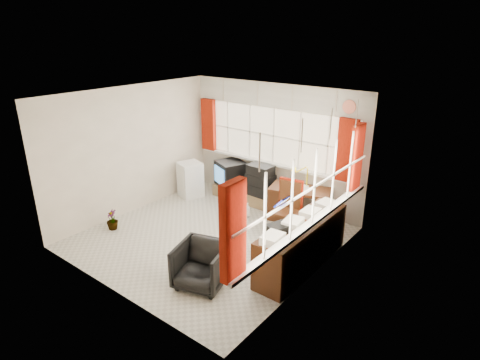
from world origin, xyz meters
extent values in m
plane|color=beige|center=(0.00, 0.00, 0.00)|extent=(4.00, 4.00, 0.00)
plane|color=beige|center=(0.00, 2.00, 1.25)|extent=(4.00, 0.00, 4.00)
plane|color=beige|center=(0.00, -2.00, 1.25)|extent=(4.00, 0.00, 4.00)
plane|color=beige|center=(-2.00, 0.00, 1.25)|extent=(0.00, 4.00, 4.00)
plane|color=beige|center=(2.00, 0.00, 1.25)|extent=(0.00, 4.00, 4.00)
plane|color=white|center=(0.00, 0.00, 2.50)|extent=(4.00, 4.00, 0.00)
plane|color=beige|center=(0.00, 1.98, 1.45)|extent=(3.60, 0.00, 3.60)
cube|color=white|center=(0.00, 1.94, 0.87)|extent=(3.70, 0.12, 0.05)
cube|color=white|center=(-1.20, 1.97, 1.45)|extent=(0.03, 0.02, 1.10)
cube|color=white|center=(-0.60, 1.97, 1.45)|extent=(0.03, 0.02, 1.10)
cube|color=white|center=(0.00, 1.97, 1.45)|extent=(0.03, 0.02, 1.10)
cube|color=white|center=(0.60, 1.97, 1.45)|extent=(0.03, 0.02, 1.10)
cube|color=white|center=(1.20, 1.97, 1.45)|extent=(0.03, 0.02, 1.10)
plane|color=beige|center=(1.98, 0.00, 1.45)|extent=(0.00, 3.60, 3.60)
cube|color=white|center=(1.94, 0.00, 0.87)|extent=(0.12, 3.70, 0.05)
cube|color=white|center=(1.97, -1.20, 1.45)|extent=(0.02, 0.03, 1.10)
cube|color=white|center=(1.97, -0.60, 1.45)|extent=(0.02, 0.03, 1.10)
cube|color=white|center=(1.97, 0.00, 1.45)|extent=(0.02, 0.03, 1.10)
cube|color=white|center=(1.97, 0.60, 1.45)|extent=(0.02, 0.03, 1.10)
cube|color=white|center=(1.97, 1.20, 1.45)|extent=(0.02, 0.03, 1.10)
cube|color=#9C1908|center=(-1.70, 1.90, 1.46)|extent=(0.35, 0.10, 1.15)
cube|color=#9C1908|center=(1.60, 1.90, 1.46)|extent=(0.35, 0.10, 1.15)
cube|color=#9C1908|center=(1.90, 1.60, 1.46)|extent=(0.10, 0.35, 1.15)
cube|color=#9C1908|center=(1.90, -1.70, 1.46)|extent=(0.10, 0.35, 1.15)
cube|color=silver|center=(0.00, 1.96, 2.25)|extent=(3.95, 0.08, 0.48)
cube|color=silver|center=(1.96, 0.00, 2.25)|extent=(0.08, 3.95, 0.48)
cube|color=#492411|center=(0.91, 1.57, 0.64)|extent=(1.26, 0.85, 0.05)
cube|color=#492411|center=(0.48, 1.45, 0.30)|extent=(0.39, 0.56, 0.61)
cube|color=#492411|center=(1.33, 1.68, 0.30)|extent=(0.39, 0.56, 0.61)
cube|color=white|center=(0.91, 1.57, 0.67)|extent=(0.26, 0.31, 0.02)
cube|color=white|center=(0.91, 1.57, 0.68)|extent=(0.26, 0.31, 0.02)
cube|color=white|center=(0.91, 1.57, 0.68)|extent=(0.26, 0.31, 0.02)
cube|color=white|center=(0.91, 1.57, 0.68)|extent=(0.26, 0.31, 0.02)
cube|color=white|center=(0.91, 1.57, 0.69)|extent=(0.26, 0.31, 0.02)
cube|color=white|center=(0.91, 1.57, 0.69)|extent=(0.26, 0.31, 0.02)
cylinder|color=#FFE60A|center=(0.96, 1.69, 0.67)|extent=(0.10, 0.10, 0.02)
cylinder|color=#FFE60A|center=(0.96, 1.69, 0.86)|extent=(0.02, 0.02, 0.37)
cone|color=#FFE60A|center=(0.96, 1.69, 1.00)|extent=(0.17, 0.15, 0.15)
cube|color=black|center=(1.07, 0.76, 0.02)|extent=(0.50, 0.50, 0.04)
cylinder|color=silver|center=(1.07, 0.76, 0.25)|extent=(0.06, 0.06, 0.51)
cube|color=#492411|center=(1.07, 0.76, 0.51)|extent=(0.48, 0.47, 0.06)
cube|color=#492411|center=(1.04, 0.98, 0.78)|extent=(0.40, 0.10, 0.49)
cube|color=#9C1908|center=(1.04, 0.98, 0.80)|extent=(0.44, 0.12, 0.51)
imported|color=black|center=(0.85, -1.13, 0.32)|extent=(0.86, 0.88, 0.64)
cube|color=white|center=(0.02, 0.70, 0.04)|extent=(0.40, 0.29, 0.07)
cube|color=white|center=(-0.14, 0.77, 0.32)|extent=(0.07, 0.11, 0.49)
cube|color=white|center=(-0.09, 0.75, 0.32)|extent=(0.07, 0.11, 0.49)
cube|color=white|center=(-0.03, 0.73, 0.32)|extent=(0.07, 0.11, 0.49)
cube|color=white|center=(0.02, 0.70, 0.32)|extent=(0.07, 0.11, 0.49)
cube|color=white|center=(0.07, 0.68, 0.32)|extent=(0.07, 0.11, 0.49)
cube|color=white|center=(0.12, 0.65, 0.32)|extent=(0.07, 0.11, 0.49)
cube|color=white|center=(0.17, 0.63, 0.32)|extent=(0.07, 0.11, 0.49)
cube|color=#492411|center=(1.73, 0.20, 0.38)|extent=(0.50, 2.00, 0.75)
cube|color=white|center=(1.70, -0.60, 0.80)|extent=(0.24, 0.32, 0.10)
cube|color=white|center=(1.70, -0.07, 0.80)|extent=(0.24, 0.32, 0.10)
cube|color=white|center=(1.70, 0.47, 0.80)|extent=(0.24, 0.32, 0.10)
cube|color=white|center=(1.70, 1.00, 0.80)|extent=(0.24, 0.32, 0.10)
cube|color=black|center=(1.59, -0.28, 0.80)|extent=(0.35, 0.39, 0.11)
cube|color=#95794A|center=(-0.55, 1.72, 0.12)|extent=(1.40, 0.50, 0.25)
cube|color=black|center=(-0.91, 1.71, 0.52)|extent=(0.76, 0.73, 0.54)
cube|color=#488ACE|center=(-1.02, 1.45, 0.52)|extent=(0.42, 0.20, 0.37)
cube|color=black|center=(-0.09, 1.67, 0.36)|extent=(0.62, 0.41, 0.22)
cube|color=black|center=(-0.09, 1.67, 0.58)|extent=(0.57, 0.38, 0.21)
cube|color=black|center=(-0.09, 1.67, 0.79)|extent=(0.52, 0.36, 0.20)
cube|color=white|center=(-1.60, 1.15, 0.39)|extent=(0.58, 0.58, 0.77)
cube|color=silver|center=(-1.48, 0.86, 0.50)|extent=(0.02, 0.02, 0.41)
imported|color=white|center=(0.03, 1.07, 0.14)|extent=(0.12, 0.12, 0.29)
imported|color=#87C9B8|center=(-0.73, 1.66, 0.09)|extent=(0.10, 0.10, 0.18)
imported|color=black|center=(-1.63, -0.87, 0.19)|extent=(0.26, 0.26, 0.38)
camera|label=1|loc=(4.30, -4.66, 3.49)|focal=30.00mm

